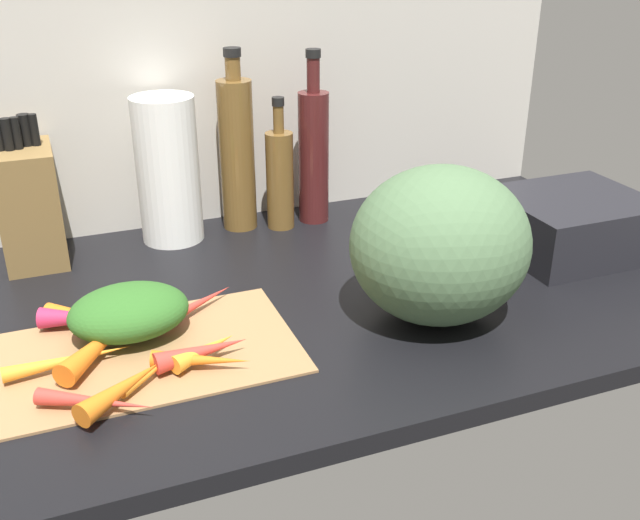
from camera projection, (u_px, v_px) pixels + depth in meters
ground_plane at (221, 311)px, 120.49cm from camera, size 170.00×80.00×3.00cm
wall_back at (161, 75)px, 139.72cm from camera, size 170.00×3.00×60.00cm
cutting_board at (150, 352)px, 105.46cm from camera, size 41.78×26.64×0.80cm
carrot_0 at (195, 306)px, 114.94cm from camera, size 14.82×10.52×2.21cm
carrot_1 at (122, 388)px, 93.75cm from camera, size 12.96×11.05×3.25cm
carrot_2 at (202, 351)px, 101.91cm from camera, size 13.79×4.88×3.09cm
carrot_3 at (101, 342)px, 103.64cm from camera, size 13.91×16.17×3.50cm
carrot_4 at (95, 402)px, 91.91cm from camera, size 14.52×9.78×2.28cm
carrot_5 at (201, 360)px, 100.37cm from camera, size 13.59×7.79×2.55cm
carrot_6 at (205, 350)px, 102.59cm from camera, size 10.73×7.28×2.70cm
carrot_7 at (149, 372)px, 98.03cm from camera, size 9.63×7.90×2.09cm
carrot_8 at (80, 318)px, 110.24cm from camera, size 12.43×7.43×3.28cm
carrot_9 at (68, 360)px, 100.61cm from camera, size 17.14×3.47×2.20cm
carrot_10 at (93, 318)px, 110.59cm from camera, size 14.29×11.66×2.86cm
carrot_greens_pile at (129, 312)px, 107.68cm from camera, size 17.61×13.55×7.45cm
winter_squash at (440, 245)px, 110.94cm from camera, size 27.82×26.08×24.32cm
knife_block at (29, 204)px, 130.50cm from camera, size 10.37×14.88×26.68cm
paper_towel_roll at (168, 170)px, 138.30cm from camera, size 11.81×11.81×27.91cm
bottle_0 at (237, 153)px, 143.34cm from camera, size 6.87×6.87×35.56cm
bottle_1 at (280, 178)px, 145.41cm from camera, size 5.49×5.49×26.43cm
bottle_2 at (314, 154)px, 147.31cm from camera, size 6.18×6.18×34.74cm
dish_rack at (571, 224)px, 136.87cm from camera, size 26.31×23.38×10.66cm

